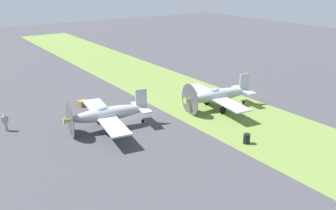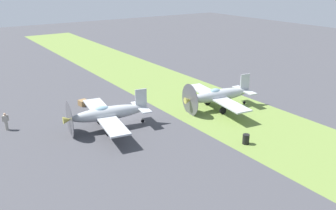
{
  "view_description": "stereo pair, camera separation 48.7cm",
  "coord_description": "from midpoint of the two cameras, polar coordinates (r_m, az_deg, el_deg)",
  "views": [
    {
      "loc": [
        -31.66,
        16.38,
        14.04
      ],
      "look_at": [
        -3.03,
        -3.6,
        1.4
      ],
      "focal_mm": 38.55,
      "sensor_mm": 36.0,
      "label": 1
    },
    {
      "loc": [
        -31.93,
        15.98,
        14.04
      ],
      "look_at": [
        -3.03,
        -3.6,
        1.4
      ],
      "focal_mm": 38.55,
      "sensor_mm": 36.0,
      "label": 2
    }
  ],
  "objects": [
    {
      "name": "airplane_lead",
      "position": [
        34.89,
        -9.96,
        -1.4
      ],
      "size": [
        10.46,
        8.33,
        3.7
      ],
      "rotation": [
        0.0,
        0.0,
        -0.16
      ],
      "color": "#B2B7BC",
      "rests_on": "ground"
    },
    {
      "name": "ground_crew_chief",
      "position": [
        37.61,
        -24.68,
        -2.45
      ],
      "size": [
        0.38,
        0.63,
        1.73
      ],
      "rotation": [
        0.0,
        0.0,
        4.71
      ],
      "color": "#9E998E",
      "rests_on": "ground"
    },
    {
      "name": "airplane_wingman",
      "position": [
        40.03,
        7.53,
        1.55
      ],
      "size": [
        10.52,
        8.37,
        3.72
      ],
      "rotation": [
        0.0,
        0.0,
        -0.14
      ],
      "color": "#B2B7BC",
      "rests_on": "ground"
    },
    {
      "name": "supply_crate",
      "position": [
        42.09,
        -13.69,
        0.29
      ],
      "size": [
        1.03,
        1.03,
        0.64
      ],
      "primitive_type": "cube",
      "rotation": [
        0.0,
        0.0,
        0.16
      ],
      "color": "olive",
      "rests_on": "ground"
    },
    {
      "name": "grass_verge",
      "position": [
        43.38,
        4.08,
        0.97
      ],
      "size": [
        120.0,
        11.0,
        0.01
      ],
      "primitive_type": "cube",
      "color": "olive",
      "rests_on": "ground"
    },
    {
      "name": "ground_plane",
      "position": [
        38.34,
        -7.39,
        -1.76
      ],
      "size": [
        160.0,
        160.0,
        0.0
      ],
      "primitive_type": "plane",
      "color": "#424247"
    },
    {
      "name": "fuel_drum",
      "position": [
        32.56,
        11.91,
        -5.23
      ],
      "size": [
        0.6,
        0.6,
        0.9
      ],
      "primitive_type": "cylinder",
      "color": "black",
      "rests_on": "ground"
    }
  ]
}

